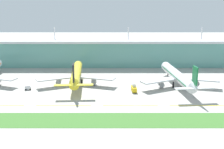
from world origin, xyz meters
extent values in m
plane|color=#A8A59E|center=(0.00, 0.00, 0.00)|extent=(600.00, 600.00, 0.00)
cube|color=#5B9E93|center=(0.00, 97.29, 9.39)|extent=(280.00, 28.00, 18.79)
cube|color=silver|center=(0.00, 97.29, 19.69)|extent=(288.00, 34.00, 1.80)
cylinder|color=silver|center=(-56.00, 91.69, 25.09)|extent=(0.90, 0.90, 9.00)
cylinder|color=silver|center=(0.00, 91.69, 25.09)|extent=(0.90, 0.90, 9.00)
cylinder|color=silver|center=(56.00, 91.69, 25.09)|extent=(0.90, 0.90, 9.00)
cylinder|color=yellow|center=(-34.50, 39.41, 6.50)|extent=(8.64, 51.18, 5.80)
cone|color=yellow|center=(-36.04, 66.84, 6.50)|extent=(5.73, 4.30, 5.51)
cone|color=yellow|center=(-32.91, 10.99, 7.70)|extent=(5.29, 6.89, 5.72)
cube|color=black|center=(-32.97, 11.99, 14.15)|extent=(1.06, 6.43, 9.50)
cube|color=yellow|center=(-38.43, 11.18, 7.50)|extent=(10.16, 3.75, 0.36)
cube|color=yellow|center=(-27.45, 11.80, 7.50)|extent=(10.16, 3.75, 0.36)
cube|color=#B7BABF|center=(-46.24, 34.32, 5.20)|extent=(24.61, 16.37, 0.70)
cylinder|color=gray|center=(-45.12, 35.83, 2.40)|extent=(3.45, 4.67, 3.20)
cube|color=#B7BABF|center=(-22.28, 35.67, 5.20)|extent=(24.91, 14.17, 0.70)
cylinder|color=gray|center=(-23.55, 37.04, 2.40)|extent=(3.45, 4.67, 3.20)
cylinder|color=black|center=(-35.57, 58.48, 1.80)|extent=(0.70, 0.70, 3.60)
cylinder|color=black|center=(-37.53, 36.24, 1.80)|extent=(1.10, 1.10, 3.60)
cylinder|color=black|center=(-31.14, 36.60, 1.80)|extent=(1.10, 1.10, 3.60)
cube|color=black|center=(-34.50, 39.41, 6.90)|extent=(8.40, 46.09, 0.60)
cylinder|color=silver|center=(27.43, 34.88, 6.50)|extent=(11.76, 54.54, 5.80)
cone|color=silver|center=(24.21, 63.82, 6.50)|extent=(5.92, 4.58, 5.51)
cone|color=silver|center=(30.76, 4.95, 7.70)|extent=(5.63, 7.13, 5.72)
cube|color=#146B38|center=(30.65, 5.94, 14.15)|extent=(1.40, 6.44, 9.50)
cube|color=silver|center=(25.24, 4.84, 7.50)|extent=(10.29, 4.29, 0.36)
cube|color=silver|center=(36.17, 6.05, 7.50)|extent=(10.29, 4.29, 0.36)
cube|color=#B7BABF|center=(15.99, 29.16, 5.20)|extent=(24.35, 17.38, 0.70)
cylinder|color=gray|center=(17.03, 30.72, 2.40)|extent=(3.68, 4.83, 3.20)
cube|color=#B7BABF|center=(39.85, 31.81, 5.20)|extent=(24.94, 13.02, 0.70)
cylinder|color=gray|center=(38.49, 33.11, 2.40)|extent=(3.68, 4.83, 3.20)
cylinder|color=black|center=(25.18, 55.09, 1.80)|extent=(0.70, 0.70, 3.60)
cylinder|color=black|center=(24.58, 31.55, 1.80)|extent=(1.10, 1.10, 3.60)
cylinder|color=black|center=(30.94, 32.25, 1.80)|extent=(1.10, 1.10, 3.60)
cube|color=#146B38|center=(27.43, 34.88, 6.90)|extent=(11.20, 49.16, 0.60)
cube|color=yellow|center=(-37.00, -0.70, 0.02)|extent=(28.00, 0.70, 0.04)
cube|color=yellow|center=(-3.00, -0.70, 0.02)|extent=(28.00, 0.70, 0.04)
cube|color=yellow|center=(31.00, -0.70, 0.02)|extent=(28.00, 0.70, 0.04)
cube|color=#3D702D|center=(0.00, -19.99, 0.05)|extent=(300.00, 18.00, 0.10)
cube|color=gold|center=(0.33, 23.23, 1.75)|extent=(3.06, 7.35, 2.60)
cylinder|color=silver|center=(0.28, 24.03, 3.95)|extent=(2.25, 4.12, 2.00)
cylinder|color=black|center=(1.66, 20.79, 0.45)|extent=(0.41, 0.92, 0.90)
cylinder|color=black|center=(-0.68, 20.64, 0.45)|extent=(0.41, 0.92, 0.90)
cylinder|color=black|center=(1.33, 25.82, 0.45)|extent=(0.41, 0.92, 0.90)
cylinder|color=black|center=(-1.00, 25.67, 0.45)|extent=(0.41, 0.92, 0.90)
cube|color=silver|center=(-62.01, 27.04, 1.25)|extent=(4.01, 3.04, 1.60)
cube|color=silver|center=(-62.01, 27.04, 2.40)|extent=(3.68, 2.90, 0.16)
cylinder|color=black|center=(-62.87, 25.81, 0.45)|extent=(0.97, 0.67, 0.90)
cylinder|color=black|center=(-63.49, 27.31, 0.45)|extent=(0.97, 0.67, 0.90)
cylinder|color=black|center=(-60.54, 26.77, 0.45)|extent=(0.97, 0.67, 0.90)
cylinder|color=black|center=(-61.16, 28.27, 0.45)|extent=(0.97, 0.67, 0.90)
camera|label=1|loc=(-12.33, -159.25, 56.92)|focal=52.98mm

